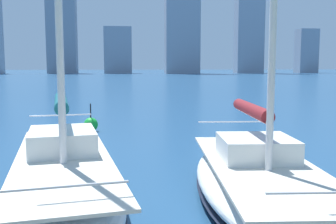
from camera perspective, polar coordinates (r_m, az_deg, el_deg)
The scene contains 4 objects.
city_skyline at distance 162.92m, azimuth -8.16°, elevation 12.35°, with size 165.55×17.30×52.69m.
sailboat_maroon at distance 9.80m, azimuth 13.26°, elevation -9.38°, with size 3.58×8.13×11.07m.
sailboat_teal at distance 9.70m, azimuth -14.89°, elevation -9.09°, with size 3.92×9.02×10.11m.
channel_buoy at distance 19.96m, azimuth -11.13°, elevation -1.78°, with size 0.70×0.70×1.40m.
Camera 1 is at (0.86, 2.58, 3.28)m, focal length 42.00 mm.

